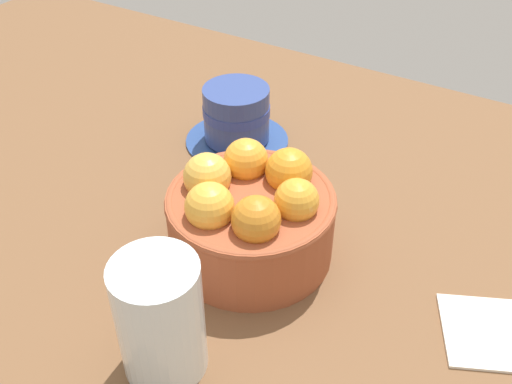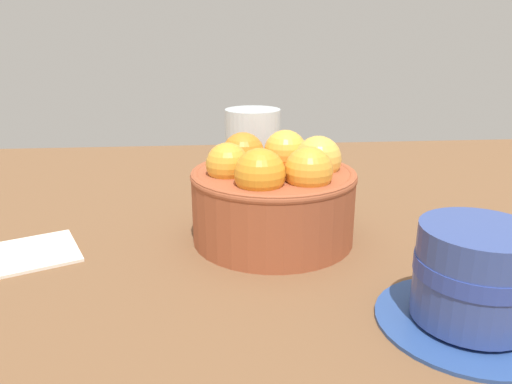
% 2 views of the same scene
% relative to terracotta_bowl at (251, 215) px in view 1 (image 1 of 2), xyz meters
% --- Properties ---
extents(ground_plane, '(1.57, 0.90, 0.05)m').
position_rel_terracotta_bowl_xyz_m(ground_plane, '(0.00, -0.00, -0.07)').
color(ground_plane, brown).
extents(terracotta_bowl, '(0.17, 0.17, 0.11)m').
position_rel_terracotta_bowl_xyz_m(terracotta_bowl, '(0.00, 0.00, 0.00)').
color(terracotta_bowl, '#9E4C2D').
rests_on(terracotta_bowl, ground_plane).
extents(coffee_cup, '(0.13, 0.13, 0.08)m').
position_rel_terracotta_bowl_xyz_m(coffee_cup, '(-0.12, 0.17, -0.01)').
color(coffee_cup, navy).
rests_on(coffee_cup, ground_plane).
extents(water_glass, '(0.07, 0.07, 0.11)m').
position_rel_terracotta_bowl_xyz_m(water_glass, '(0.01, -0.15, 0.01)').
color(water_glass, silver).
rests_on(water_glass, ground_plane).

